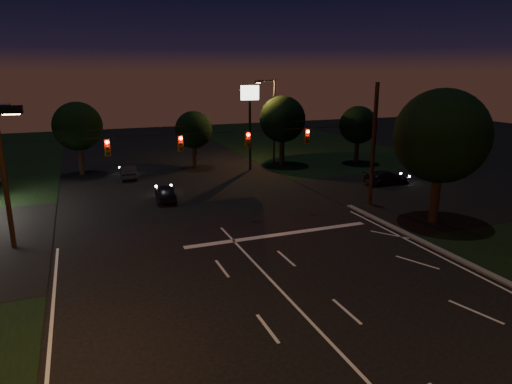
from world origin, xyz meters
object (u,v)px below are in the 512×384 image
utility_pole_right (369,204)px  car_oncoming_a (166,193)px  tree_right_near (440,137)px  car_cross (387,178)px  car_oncoming_b (128,172)px

utility_pole_right → car_oncoming_a: size_ratio=2.40×
tree_right_near → car_cross: tree_right_near is taller
utility_pole_right → car_oncoming_b: size_ratio=2.38×
car_oncoming_b → tree_right_near: bearing=132.0°
utility_pole_right → car_oncoming_a: (-14.13, 6.65, 0.64)m
tree_right_near → car_oncoming_a: bearing=143.7°
car_oncoming_a → car_cross: (19.22, -1.85, -0.02)m
utility_pole_right → car_oncoming_b: utility_pole_right is taller
car_oncoming_a → car_oncoming_b: 9.13m
utility_pole_right → car_cross: bearing=43.3°
car_oncoming_b → car_cross: 23.70m
utility_pole_right → car_oncoming_a: utility_pole_right is taller
car_oncoming_a → car_cross: bearing=-179.6°
tree_right_near → utility_pole_right: bearing=107.5°
tree_right_near → car_cross: bearing=69.7°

